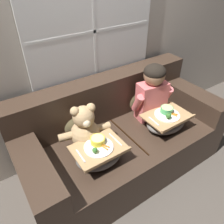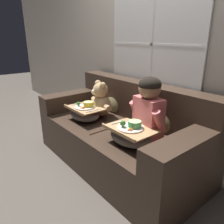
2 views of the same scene
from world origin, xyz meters
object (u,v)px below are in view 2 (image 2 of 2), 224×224
couch (121,135)px  teddy_bear (100,101)px  lap_tray_child (130,135)px  child_figure (149,105)px  throw_pillow_behind_child (162,116)px  throw_pillow_behind_teddy (114,99)px  lap_tray_teddy (85,113)px

couch → teddy_bear: 0.48m
teddy_bear → lap_tray_child: bearing=-16.2°
child_figure → teddy_bear: (-0.74, -0.00, -0.14)m
throw_pillow_behind_child → teddy_bear: size_ratio=0.79×
throw_pillow_behind_child → lap_tray_child: size_ratio=0.85×
couch → throw_pillow_behind_teddy: couch is taller
throw_pillow_behind_child → child_figure: bearing=-90.0°
lap_tray_child → lap_tray_teddy: size_ratio=1.05×
child_figure → throw_pillow_behind_teddy: bearing=164.3°
throw_pillow_behind_teddy → child_figure: child_figure is taller
throw_pillow_behind_child → child_figure: (-0.00, -0.21, 0.15)m
throw_pillow_behind_child → lap_tray_teddy: bearing=-150.0°
lap_tray_child → lap_tray_teddy: (-0.74, 0.00, -0.00)m
couch → lap_tray_child: 0.47m
throw_pillow_behind_teddy → lap_tray_teddy: bearing=-89.9°
child_figure → teddy_bear: bearing=-179.6°
couch → throw_pillow_behind_child: bearing=29.7°
couch → lap_tray_teddy: 0.47m
couch → child_figure: 0.57m
throw_pillow_behind_child → throw_pillow_behind_teddy: bearing=180.0°
child_figure → lap_tray_child: child_figure is taller
throw_pillow_behind_teddy → couch: bearing=-29.7°
couch → throw_pillow_behind_child: (0.37, 0.21, 0.28)m
child_figure → lap_tray_child: 0.32m
lap_tray_child → couch: bearing=149.6°
couch → lap_tray_teddy: size_ratio=4.78×
lap_tray_teddy → lap_tray_child: bearing=-0.0°
child_figure → lap_tray_teddy: bearing=-163.4°
lap_tray_teddy → throw_pillow_behind_child: bearing=30.0°
throw_pillow_behind_teddy → child_figure: 0.78m
throw_pillow_behind_teddy → teddy_bear: size_ratio=0.74×
teddy_bear → child_figure: bearing=0.4°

